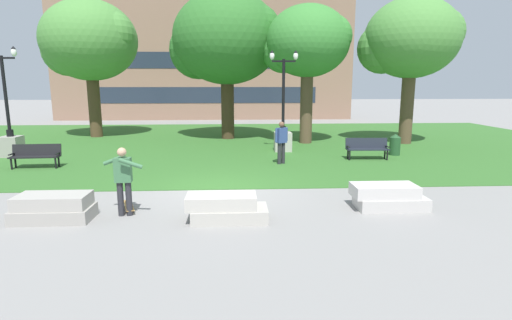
# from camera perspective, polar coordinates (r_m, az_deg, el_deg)

# --- Properties ---
(ground_plane) EXTENTS (140.00, 140.00, 0.00)m
(ground_plane) POSITION_cam_1_polar(r_m,az_deg,el_deg) (12.38, -5.65, -4.29)
(ground_plane) COLOR gray
(grass_lawn) EXTENTS (40.00, 20.00, 0.02)m
(grass_lawn) POSITION_cam_1_polar(r_m,az_deg,el_deg) (22.18, -4.55, 2.52)
(grass_lawn) COLOR #336628
(grass_lawn) RESTS_ON ground
(concrete_block_center) EXTENTS (1.80, 0.90, 0.64)m
(concrete_block_center) POSITION_cam_1_polar(r_m,az_deg,el_deg) (10.74, -26.96, -6.13)
(concrete_block_center) COLOR #9E9991
(concrete_block_center) RESTS_ON ground
(concrete_block_left) EXTENTS (1.92, 0.90, 0.64)m
(concrete_block_left) POSITION_cam_1_polar(r_m,az_deg,el_deg) (9.61, -4.31, -6.85)
(concrete_block_left) COLOR #B2ADA3
(concrete_block_left) RESTS_ON ground
(concrete_block_right) EXTENTS (1.92, 0.90, 0.64)m
(concrete_block_right) POSITION_cam_1_polar(r_m,az_deg,el_deg) (11.04, 18.30, -5.03)
(concrete_block_right) COLOR #BCB7B2
(concrete_block_right) RESTS_ON ground
(person_skateboarder) EXTENTS (1.08, 0.62, 1.71)m
(person_skateboarder) POSITION_cam_1_polar(r_m,az_deg,el_deg) (10.28, -18.42, -2.33)
(person_skateboarder) COLOR #28282D
(person_skateboarder) RESTS_ON ground
(skateboard) EXTENTS (0.52, 1.03, 0.14)m
(skateboard) POSITION_cam_1_polar(r_m,az_deg,el_deg) (10.91, -17.68, -6.39)
(skateboard) COLOR olive
(skateboard) RESTS_ON ground
(park_bench_near_left) EXTENTS (1.82, 0.61, 0.90)m
(park_bench_near_left) POSITION_cam_1_polar(r_m,az_deg,el_deg) (17.76, 15.58, 1.78)
(park_bench_near_left) COLOR #1E232D
(park_bench_near_left) RESTS_ON grass_lawn
(park_bench_near_right) EXTENTS (1.83, 0.63, 0.90)m
(park_bench_near_right) POSITION_cam_1_polar(r_m,az_deg,el_deg) (17.55, -28.94, 0.70)
(park_bench_near_right) COLOR black
(park_bench_near_right) RESTS_ON grass_lawn
(lamp_post_right) EXTENTS (1.32, 0.80, 4.77)m
(lamp_post_right) POSITION_cam_1_polar(r_m,az_deg,el_deg) (20.76, -31.69, 3.10)
(lamp_post_right) COLOR gray
(lamp_post_right) RESTS_ON grass_lawn
(lamp_post_left) EXTENTS (1.32, 0.80, 4.72)m
(lamp_post_left) POSITION_cam_1_polar(r_m,az_deg,el_deg) (19.17, 3.87, 4.16)
(lamp_post_left) COLOR #ADA89E
(lamp_post_left) RESTS_ON grass_lawn
(tree_far_right) EXTENTS (5.10, 4.85, 7.58)m
(tree_far_right) POSITION_cam_1_polar(r_m,az_deg,el_deg) (23.10, 21.19, 15.70)
(tree_far_right) COLOR brown
(tree_far_right) RESTS_ON grass_lawn
(tree_far_left) EXTENTS (5.76, 5.49, 8.02)m
(tree_far_left) POSITION_cam_1_polar(r_m,az_deg,el_deg) (26.30, -22.80, 15.29)
(tree_far_left) COLOR #4C3823
(tree_far_left) RESTS_ON grass_lawn
(tree_near_left) EXTENTS (4.61, 4.39, 7.25)m
(tree_near_left) POSITION_cam_1_polar(r_m,az_deg,el_deg) (21.94, 7.25, 16.23)
(tree_near_left) COLOR brown
(tree_near_left) RESTS_ON grass_lawn
(tree_near_right) EXTENTS (6.39, 6.09, 8.30)m
(tree_near_right) POSITION_cam_1_polar(r_m,az_deg,el_deg) (23.67, -4.39, 16.74)
(tree_near_right) COLOR #42301E
(tree_near_right) RESTS_ON grass_lawn
(trash_bin) EXTENTS (0.49, 0.49, 0.96)m
(trash_bin) POSITION_cam_1_polar(r_m,az_deg,el_deg) (19.17, 19.24, 2.11)
(trash_bin) COLOR #234C28
(trash_bin) RESTS_ON grass_lawn
(person_bystander_near_lawn) EXTENTS (0.59, 0.43, 1.71)m
(person_bystander_near_lawn) POSITION_cam_1_polar(r_m,az_deg,el_deg) (16.08, 3.65, 2.84)
(person_bystander_near_lawn) COLOR #28282D
(person_bystander_near_lawn) RESTS_ON grass_lawn
(building_facade_distant) EXTENTS (26.50, 1.03, 10.97)m
(building_facade_distant) POSITION_cam_1_polar(r_m,az_deg,el_deg) (36.60, -7.47, 14.34)
(building_facade_distant) COLOR #8E6B56
(building_facade_distant) RESTS_ON ground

